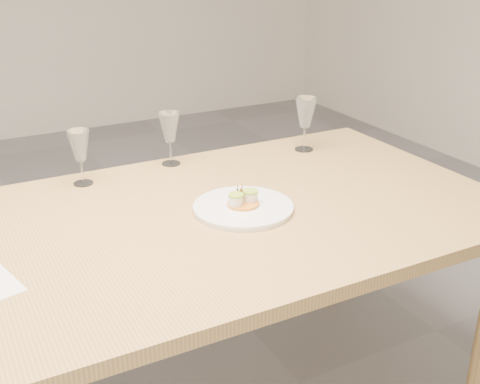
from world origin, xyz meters
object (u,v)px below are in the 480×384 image
dinner_plate (243,206)px  wine_glass_2 (79,147)px  wine_glass_3 (169,128)px  wine_glass_4 (305,114)px  dining_table (102,260)px

dinner_plate → wine_glass_2: wine_glass_2 is taller
dinner_plate → wine_glass_3: (-0.04, 0.46, 0.12)m
dinner_plate → wine_glass_4: wine_glass_4 is taller
wine_glass_2 → wine_glass_4: 0.82m
dinner_plate → wine_glass_3: size_ratio=1.58×
dining_table → wine_glass_4: (0.88, 0.35, 0.21)m
wine_glass_3 → wine_glass_4: bearing=-10.2°
dining_table → wine_glass_2: size_ratio=13.38×
dining_table → wine_glass_4: bearing=21.5°
dining_table → dinner_plate: bearing=-3.5°
dining_table → wine_glass_4: size_ratio=12.07×
dining_table → dinner_plate: 0.43m
dining_table → wine_glass_3: wine_glass_3 is taller
wine_glass_3 → wine_glass_4: (0.50, -0.09, 0.01)m
wine_glass_2 → wine_glass_4: bearing=-3.5°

